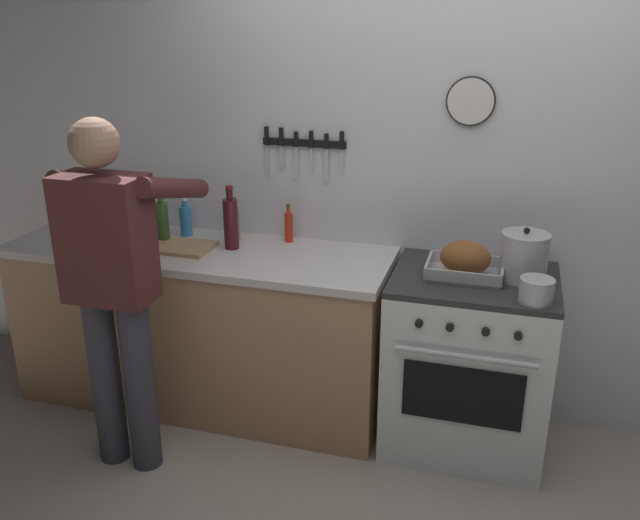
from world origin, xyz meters
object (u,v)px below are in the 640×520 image
object	(u,v)px
person_cook	(113,278)
bottle_hot_sauce	(289,226)
cutting_board	(178,247)
bottle_olive_oil	(162,221)
bottle_dish_soap	(186,220)
bottle_vinegar	(234,223)
bottle_wine_red	(231,222)
stock_pot	(524,256)
stove	(468,362)
saucepan	(536,290)
roasting_pan	(465,261)

from	to	relation	value
person_cook	bottle_hot_sauce	world-z (taller)	person_cook
cutting_board	bottle_olive_oil	distance (m)	0.17
bottle_dish_soap	bottle_vinegar	distance (m)	0.29
bottle_wine_red	stock_pot	bearing A→B (deg)	-0.56
person_cook	bottle_vinegar	size ratio (longest dim) A/B	7.03
person_cook	cutting_board	size ratio (longest dim) A/B	4.61
bottle_hot_sauce	bottle_wine_red	distance (m)	0.31
stock_pot	bottle_olive_oil	xyz separation A→B (m)	(-1.84, -0.00, 0.01)
bottle_dish_soap	bottle_hot_sauce	bearing A→B (deg)	5.69
stove	bottle_hot_sauce	size ratio (longest dim) A/B	4.35
stock_pot	saucepan	size ratio (longest dim) A/B	1.71
stove	stock_pot	xyz separation A→B (m)	(0.21, 0.04, 0.56)
roasting_pan	bottle_wine_red	bearing A→B (deg)	177.48
bottle_wine_red	person_cook	bearing A→B (deg)	-114.18
bottle_wine_red	bottle_olive_oil	xyz separation A→B (m)	(-0.39, -0.01, -0.02)
bottle_olive_oil	bottle_wine_red	bearing A→B (deg)	2.20
bottle_vinegar	bottle_wine_red	size ratio (longest dim) A/B	0.71
bottle_dish_soap	bottle_wine_red	world-z (taller)	bottle_wine_red
roasting_pan	bottle_hot_sauce	xyz separation A→B (m)	(-0.94, 0.24, 0.01)
stock_pot	saucepan	xyz separation A→B (m)	(0.06, -0.26, -0.06)
cutting_board	bottle_hot_sauce	world-z (taller)	bottle_hot_sauce
stove	person_cook	world-z (taller)	person_cook
roasting_pan	bottle_hot_sauce	world-z (taller)	bottle_hot_sauce
person_cook	stock_pot	xyz separation A→B (m)	(1.74, 0.63, 0.06)
bottle_olive_oil	bottle_vinegar	bearing A→B (deg)	21.43
person_cook	bottle_wine_red	bearing A→B (deg)	-20.85
person_cook	roasting_pan	world-z (taller)	person_cook
roasting_pan	bottle_hot_sauce	size ratio (longest dim) A/B	1.70
roasting_pan	bottle_dish_soap	distance (m)	1.53
roasting_pan	bottle_olive_oil	size ratio (longest dim) A/B	1.26
bottle_hot_sauce	stove	bearing A→B (deg)	-13.21
bottle_olive_oil	roasting_pan	bearing A→B (deg)	-1.37
cutting_board	bottle_hot_sauce	xyz separation A→B (m)	(0.52, 0.27, 0.08)
stove	bottle_hot_sauce	xyz separation A→B (m)	(-0.99, 0.23, 0.54)
cutting_board	bottle_hot_sauce	bearing A→B (deg)	27.13
stock_pot	bottle_wine_red	xyz separation A→B (m)	(-1.45, 0.01, 0.03)
saucepan	bottle_hot_sauce	world-z (taller)	bottle_hot_sauce
bottle_dish_soap	stove	bearing A→B (deg)	-6.41
cutting_board	bottle_wine_red	distance (m)	0.31
stove	cutting_board	world-z (taller)	cutting_board
bottle_vinegar	bottle_olive_oil	bearing A→B (deg)	-158.57
bottle_vinegar	bottle_wine_red	world-z (taller)	bottle_wine_red
bottle_vinegar	bottle_olive_oil	distance (m)	0.38
roasting_pan	bottle_hot_sauce	distance (m)	0.97
stock_pot	bottle_hot_sauce	size ratio (longest dim) A/B	1.20
saucepan	bottle_wine_red	world-z (taller)	bottle_wine_red
bottle_dish_soap	bottle_olive_oil	bearing A→B (deg)	-113.81
stove	bottle_olive_oil	size ratio (longest dim) A/B	3.22
stock_pot	bottle_dish_soap	distance (m)	1.78
stove	bottle_dish_soap	size ratio (longest dim) A/B	4.24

